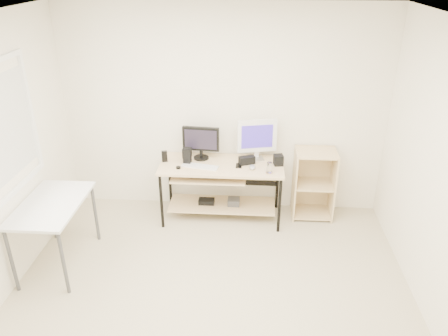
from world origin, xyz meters
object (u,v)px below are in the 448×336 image
at_px(audio_controller, 165,156).
at_px(black_monitor, 201,141).
at_px(desk, 220,179).
at_px(white_imac, 257,137).
at_px(shelf_unit, 313,182).
at_px(side_table, 52,210).

bearing_deg(audio_controller, black_monitor, 1.50).
height_order(desk, audio_controller, audio_controller).
bearing_deg(desk, white_imac, 20.24).
height_order(black_monitor, audio_controller, black_monitor).
distance_m(desk, audio_controller, 0.74).
bearing_deg(desk, shelf_unit, 7.77).
distance_m(side_table, shelf_unit, 3.09).
bearing_deg(white_imac, shelf_unit, -12.99).
relative_size(black_monitor, white_imac, 0.88).
xyz_separation_m(shelf_unit, white_imac, (-0.73, 0.00, 0.60)).
bearing_deg(desk, side_table, -147.35).
relative_size(desk, white_imac, 2.90).
distance_m(black_monitor, audio_controller, 0.49).
xyz_separation_m(side_table, black_monitor, (1.41, 1.20, 0.32)).
bearing_deg(side_table, audio_controller, 48.11).
bearing_deg(black_monitor, side_table, -134.51).
xyz_separation_m(shelf_unit, audio_controller, (-1.86, -0.13, 0.37)).
bearing_deg(side_table, desk, 32.65).
height_order(desk, shelf_unit, shelf_unit).
height_order(side_table, shelf_unit, shelf_unit).
bearing_deg(desk, audio_controller, 177.79).
xyz_separation_m(desk, white_imac, (0.45, 0.17, 0.51)).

